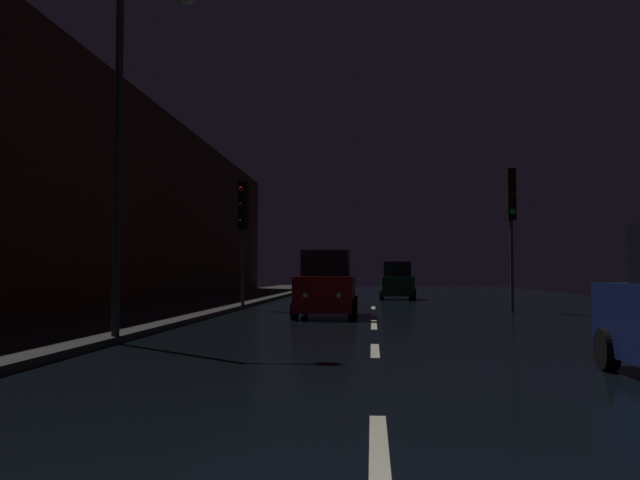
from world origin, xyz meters
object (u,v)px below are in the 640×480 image
object	(u,v)px
traffic_light_far_right	(511,207)
car_distant_taillights	(397,282)
streetlamp_overhead	(140,105)
car_approaching_headlights	(326,286)
traffic_light_far_left	(243,216)

from	to	relation	value
traffic_light_far_right	car_distant_taillights	xyz separation A→B (m)	(-3.77, 11.60, -2.93)
streetlamp_overhead	car_approaching_headlights	bearing A→B (deg)	69.45
traffic_light_far_right	car_approaching_headlights	bearing A→B (deg)	-71.27
streetlamp_overhead	traffic_light_far_left	bearing A→B (deg)	91.18
traffic_light_far_left	streetlamp_overhead	distance (m)	12.46
traffic_light_far_left	car_approaching_headlights	world-z (taller)	traffic_light_far_left
traffic_light_far_left	streetlamp_overhead	size ratio (longest dim) A/B	0.68
car_distant_taillights	streetlamp_overhead	bearing A→B (deg)	165.28
traffic_light_far_right	car_distant_taillights	bearing A→B (deg)	-167.10
traffic_light_far_left	car_approaching_headlights	xyz separation A→B (m)	(3.52, -3.69, -2.66)
traffic_light_far_right	traffic_light_far_left	size ratio (longest dim) A/B	1.05
streetlamp_overhead	car_approaching_headlights	xyz separation A→B (m)	(3.26, 8.70, -3.91)
streetlamp_overhead	car_approaching_headlights	world-z (taller)	streetlamp_overhead
car_approaching_headlights	car_distant_taillights	distance (m)	14.79
streetlamp_overhead	car_distant_taillights	bearing A→B (deg)	75.28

